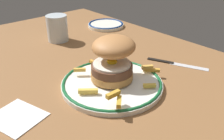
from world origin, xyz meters
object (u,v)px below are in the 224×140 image
(water_glass, at_px, (58,30))
(knife, at_px, (172,63))
(dinner_plate, at_px, (112,83))
(side_plate, at_px, (106,25))
(burger, at_px, (112,58))
(napkin, at_px, (17,117))

(water_glass, relative_size, knife, 0.55)
(dinner_plate, distance_m, water_glass, 0.38)
(knife, bearing_deg, side_plate, 168.44)
(burger, relative_size, water_glass, 1.49)
(water_glass, bearing_deg, burger, -7.87)
(dinner_plate, bearing_deg, side_plate, 141.58)
(napkin, bearing_deg, knife, 82.27)
(dinner_plate, bearing_deg, napkin, -99.24)
(dinner_plate, relative_size, burger, 1.83)
(side_plate, distance_m, napkin, 0.64)
(napkin, bearing_deg, burger, 85.01)
(water_glass, xyz_separation_m, knife, (0.40, 0.16, -0.04))
(dinner_plate, bearing_deg, burger, 135.68)
(water_glass, bearing_deg, napkin, -41.59)
(dinner_plate, height_order, water_glass, water_glass)
(water_glass, relative_size, side_plate, 0.62)
(water_glass, relative_size, napkin, 0.89)
(napkin, bearing_deg, dinner_plate, 80.76)
(water_glass, distance_m, side_plate, 0.24)
(dinner_plate, distance_m, side_plate, 0.49)
(water_glass, xyz_separation_m, napkin, (0.34, -0.30, -0.04))
(burger, relative_size, knife, 0.82)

